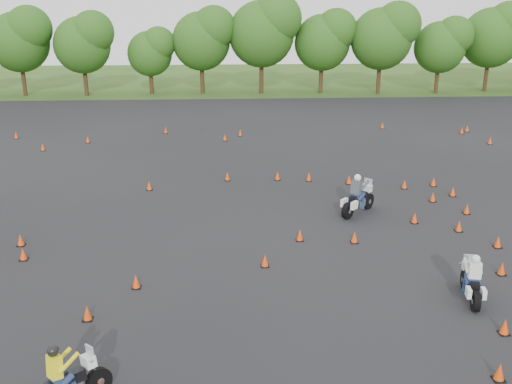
{
  "coord_description": "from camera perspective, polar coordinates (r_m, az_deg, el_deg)",
  "views": [
    {
      "loc": [
        -1.41,
        -19.78,
        9.16
      ],
      "look_at": [
        0.0,
        4.0,
        1.2
      ],
      "focal_mm": 40.0,
      "sensor_mm": 36.0,
      "label": 1
    }
  ],
  "objects": [
    {
      "name": "ground",
      "position": [
        21.84,
        0.62,
        -6.32
      ],
      "size": [
        140.0,
        140.0,
        0.0
      ],
      "primitive_type": "plane",
      "color": "#2D5119",
      "rests_on": "ground"
    },
    {
      "name": "asphalt_pad",
      "position": [
        27.39,
        -0.25,
        -1.05
      ],
      "size": [
        62.0,
        62.0,
        0.0
      ],
      "primitive_type": "plane",
      "color": "black",
      "rests_on": "ground"
    },
    {
      "name": "treeline",
      "position": [
        55.51,
        3.13,
        13.74
      ],
      "size": [
        87.02,
        32.59,
        10.99
      ],
      "color": "#274F16",
      "rests_on": "ground"
    },
    {
      "name": "traffic_cones",
      "position": [
        26.31,
        3.08,
        -1.39
      ],
      "size": [
        36.45,
        32.56,
        0.45
      ],
      "color": "#DD3E09",
      "rests_on": "asphalt_pad"
    },
    {
      "name": "rider_grey",
      "position": [
        26.08,
        10.23,
        -0.15
      ],
      "size": [
        2.27,
        2.3,
        1.91
      ],
      "primitive_type": null,
      "rotation": [
        0.0,
        0.0,
        0.8
      ],
      "color": "#3E4045",
      "rests_on": "ground"
    },
    {
      "name": "rider_yellow",
      "position": [
        14.63,
        -18.18,
        -17.24
      ],
      "size": [
        2.07,
        1.91,
        1.67
      ],
      "primitive_type": null,
      "rotation": [
        0.0,
        0.0,
        0.71
      ],
      "color": "yellow",
      "rests_on": "ground"
    },
    {
      "name": "rider_white",
      "position": [
        19.69,
        20.79,
        -7.87
      ],
      "size": [
        1.04,
        2.21,
        1.64
      ],
      "primitive_type": null,
      "rotation": [
        0.0,
        0.0,
        1.38
      ],
      "color": "silver",
      "rests_on": "ground"
    }
  ]
}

